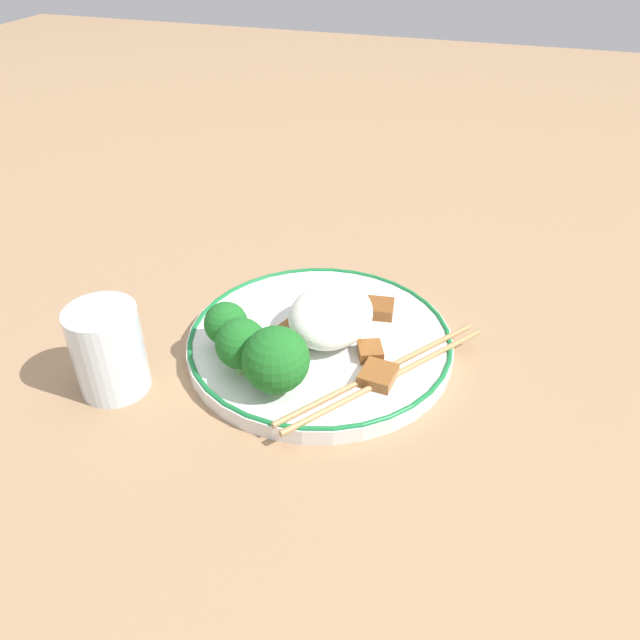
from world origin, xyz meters
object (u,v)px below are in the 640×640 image
object	(u,v)px
plate	(320,341)
broccoli_back_right	(276,360)
broccoli_back_center	(241,344)
drinking_glass	(108,350)
broccoli_back_left	(226,324)
chopsticks	(385,375)

from	to	relation	value
plate	broccoli_back_right	size ratio (longest dim) A/B	4.11
broccoli_back_center	drinking_glass	world-z (taller)	drinking_glass
broccoli_back_left	broccoli_back_right	bearing A→B (deg)	-122.40
plate	broccoli_back_left	world-z (taller)	broccoli_back_left
broccoli_back_left	drinking_glass	world-z (taller)	drinking_glass
broccoli_back_right	chopsticks	size ratio (longest dim) A/B	0.32
drinking_glass	broccoli_back_left	bearing A→B (deg)	-51.30
broccoli_back_center	chopsticks	size ratio (longest dim) A/B	0.27
broccoli_back_left	drinking_glass	xyz separation A→B (m)	(-0.07, 0.08, -0.00)
broccoli_back_center	broccoli_back_right	xyz separation A→B (m)	(-0.02, -0.04, 0.00)
chopsticks	broccoli_back_left	bearing A→B (deg)	91.39
broccoli_back_center	chopsticks	xyz separation A→B (m)	(0.03, -0.13, -0.03)
plate	chopsticks	xyz separation A→B (m)	(-0.04, -0.08, 0.01)
broccoli_back_center	drinking_glass	distance (m)	0.12
plate	drinking_glass	distance (m)	0.20
broccoli_back_right	chopsticks	world-z (taller)	broccoli_back_right
broccoli_back_right	broccoli_back_center	bearing A→B (deg)	68.92
plate	broccoli_back_center	size ratio (longest dim) A/B	4.79
drinking_glass	broccoli_back_center	bearing A→B (deg)	-70.37
broccoli_back_center	broccoli_back_right	world-z (taller)	broccoli_back_right
chopsticks	drinking_glass	size ratio (longest dim) A/B	2.36
broccoli_back_left	chopsticks	world-z (taller)	broccoli_back_left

